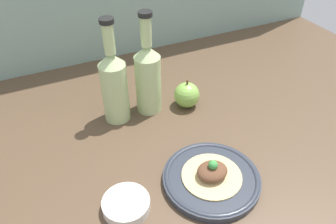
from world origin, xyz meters
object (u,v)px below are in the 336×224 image
(plated_food, at_px, (212,173))
(cider_bottle_right, at_px, (148,76))
(dipping_bowl, at_px, (126,205))
(apple, at_px, (187,95))
(plate, at_px, (211,178))
(cider_bottle_left, at_px, (114,84))

(plated_food, xyz_separation_m, cider_bottle_right, (-0.02, 0.32, 0.08))
(dipping_bowl, bearing_deg, apple, 43.64)
(plate, xyz_separation_m, cider_bottle_left, (-0.12, 0.32, 0.10))
(plated_food, bearing_deg, dipping_bowl, 176.50)
(plate, height_order, dipping_bowl, dipping_bowl)
(plate, bearing_deg, plated_food, 97.13)
(cider_bottle_right, height_order, dipping_bowl, cider_bottle_right)
(cider_bottle_left, height_order, apple, cider_bottle_left)
(plated_food, height_order, dipping_bowl, plated_food)
(plated_food, distance_m, apple, 0.30)
(apple, bearing_deg, cider_bottle_right, 163.19)
(apple, bearing_deg, dipping_bowl, -136.36)
(cider_bottle_left, bearing_deg, plate, -68.94)
(plated_food, xyz_separation_m, apple, (0.08, 0.28, 0.01))
(cider_bottle_right, xyz_separation_m, apple, (0.11, -0.03, -0.08))
(plate, height_order, apple, apple)
(plate, height_order, plated_food, plated_food)
(plated_food, distance_m, cider_bottle_right, 0.33)
(plate, distance_m, apple, 0.30)
(plate, bearing_deg, dipping_bowl, 176.50)
(plated_food, relative_size, cider_bottle_right, 0.47)
(apple, bearing_deg, cider_bottle_left, 170.99)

